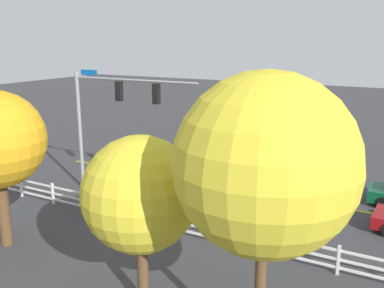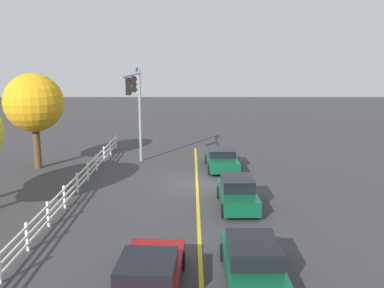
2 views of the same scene
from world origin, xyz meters
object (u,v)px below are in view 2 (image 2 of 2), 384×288
(car_2, at_px, (253,264))
(car_3, at_px, (237,193))
(tree_0, at_px, (34,103))
(car_1, at_px, (148,277))
(car_0, at_px, (222,159))

(car_2, relative_size, car_3, 1.17)
(car_2, xyz_separation_m, tree_0, (14.88, 12.48, 3.77))
(car_1, height_order, car_3, car_3)
(car_0, distance_m, car_2, 14.78)
(car_0, xyz_separation_m, car_3, (-7.56, -0.24, 0.08))
(car_2, distance_m, tree_0, 19.78)
(car_2, bearing_deg, car_3, 178.05)
(tree_0, bearing_deg, car_3, -121.00)
(car_0, bearing_deg, car_3, 0.07)
(car_3, bearing_deg, car_2, -2.85)
(car_1, distance_m, car_2, 3.44)
(car_1, bearing_deg, car_2, -74.65)
(car_1, relative_size, car_2, 1.03)
(car_0, distance_m, car_3, 7.57)
(car_3, relative_size, tree_0, 0.63)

